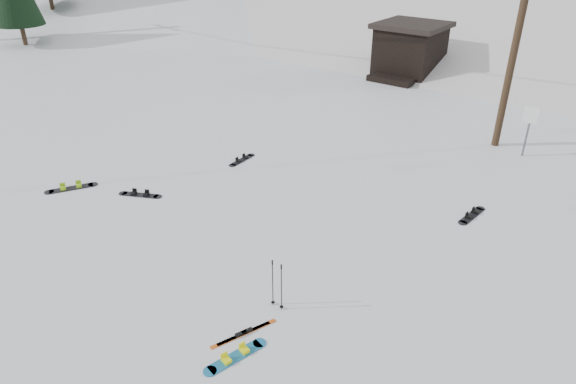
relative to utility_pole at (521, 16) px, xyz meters
The scene contains 12 objects.
ground 14.90m from the utility_pole, 98.13° to the right, with size 200.00×200.00×0.00m, color white.
ridge_left 53.35m from the utility_pole, 138.18° to the left, with size 34.00×85.00×38.00m, color white.
utility_pole is the anchor object (origin of this frame).
trail_sign 3.60m from the utility_pole, 21.04° to the right, with size 0.50×0.09×1.85m.
lift_hut 10.40m from the utility_pole, 135.24° to the left, with size 3.40×4.10×2.75m.
hero_snowboard 14.58m from the utility_pole, 92.38° to the right, with size 0.54×1.39×0.10m.
hero_skis 14.05m from the utility_pole, 93.75° to the right, with size 0.60×1.45×0.08m.
ski_poles 12.84m from the utility_pole, 93.99° to the right, with size 0.33×0.09×1.19m.
board_scatter_a 13.82m from the utility_pole, 124.72° to the right, with size 1.28×0.78×0.10m.
board_scatter_b 10.63m from the utility_pole, 134.14° to the right, with size 0.30×1.31×0.09m.
board_scatter_c 15.81m from the utility_pole, 128.99° to the right, with size 0.93×1.44×0.11m.
board_scatter_f 7.44m from the utility_pole, 78.34° to the right, with size 0.38×1.37×0.10m.
Camera 1 is at (6.68, -4.97, 7.58)m, focal length 32.00 mm.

